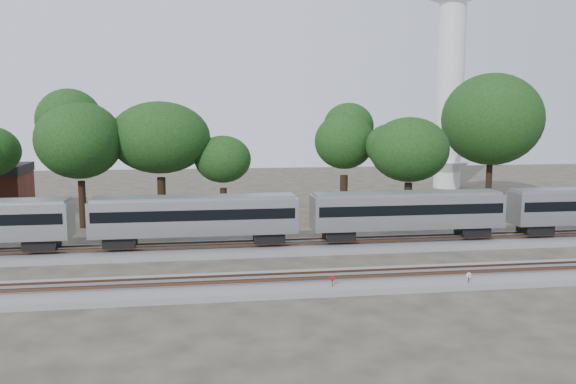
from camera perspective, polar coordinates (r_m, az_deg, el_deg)
The scene contains 13 objects.
ground at distance 39.81m, azimuth -1.75°, elevation -7.94°, with size 160.00×160.00×0.00m, color #383328.
track_far at distance 45.54m, azimuth -2.61°, elevation -5.69°, with size 160.00×5.00×0.73m.
track_near at distance 35.94m, azimuth -1.03°, elevation -9.32°, with size 160.00×5.00×0.73m.
train at distance 44.79m, azimuth -9.23°, elevation -2.33°, with size 83.74×2.88×4.24m.
switch_stand_red at distance 34.80m, azimuth 4.52°, elevation -9.08°, with size 0.34×0.06×1.08m.
switch_stand_white at distance 37.21m, azimuth 17.87°, elevation -8.35°, with size 0.34×0.07×1.06m.
switch_lever at distance 35.64m, azimuth 9.86°, elevation -9.68°, with size 0.50×0.30×0.30m, color #512D19.
tree_2 at distance 57.30m, azimuth -20.43°, elevation 4.95°, with size 8.64×8.64×12.18m.
tree_3 at distance 57.67m, azimuth -12.87°, elevation 5.39°, with size 8.79×8.79×12.39m.
tree_4 at distance 57.60m, azimuth -6.63°, elevation 3.30°, with size 6.52×6.52×9.20m.
tree_5 at distance 61.81m, azimuth 5.75°, elevation 5.11°, with size 8.17×8.17×11.52m.
tree_6 at distance 58.67m, azimuth 12.23°, elevation 4.20°, with size 7.51×7.51×10.58m.
tree_7 at distance 73.43m, azimuth 19.99°, elevation 6.94°, with size 10.57×10.57×14.91m.
Camera 1 is at (-4.28, -38.12, 10.68)m, focal length 35.00 mm.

